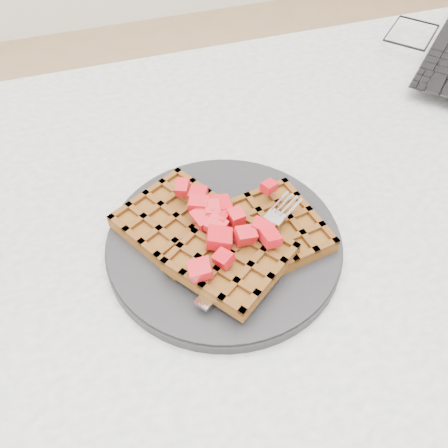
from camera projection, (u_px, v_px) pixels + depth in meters
name	position (u px, v px, depth m)	size (l,w,h in m)	color
ground	(272.00, 424.00, 1.17)	(4.00, 4.00, 0.00)	tan
table	(305.00, 265.00, 0.69)	(1.20, 0.80, 0.75)	silver
plate	(224.00, 243.00, 0.56)	(0.26, 0.26, 0.02)	black
waffles	(225.00, 234.00, 0.54)	(0.23, 0.22, 0.03)	brown
strawberry_pile	(224.00, 215.00, 0.53)	(0.15, 0.15, 0.02)	#A5000C
fork	(257.00, 247.00, 0.54)	(0.02, 0.18, 0.02)	silver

